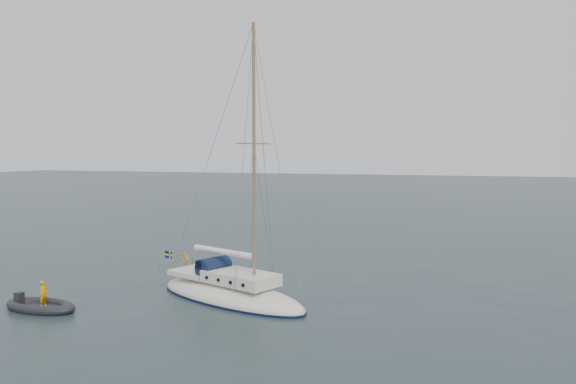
% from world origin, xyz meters
% --- Properties ---
extents(ground, '(300.00, 300.00, 0.00)m').
position_xyz_m(ground, '(0.00, 0.00, 0.00)').
color(ground, black).
rests_on(ground, ground).
extents(sailboat, '(9.44, 2.83, 13.45)m').
position_xyz_m(sailboat, '(-2.45, 0.10, 1.02)').
color(sailboat, beige).
rests_on(sailboat, ground).
extents(dinghy, '(2.94, 1.33, 0.42)m').
position_xyz_m(dinghy, '(-1.64, 0.14, 0.18)').
color(dinghy, '#49494E').
rests_on(dinghy, ground).
extents(rib, '(3.64, 1.66, 1.37)m').
position_xyz_m(rib, '(-9.82, -4.21, 0.22)').
color(rib, black).
rests_on(rib, ground).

